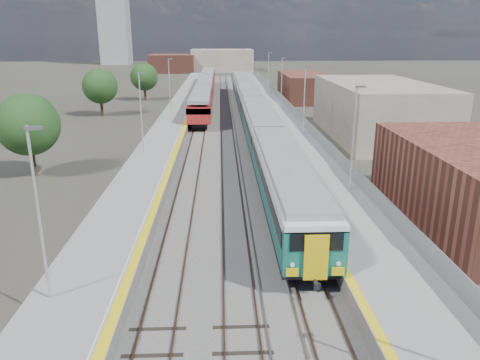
{
  "coord_description": "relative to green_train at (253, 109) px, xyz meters",
  "views": [
    {
      "loc": [
        -2.75,
        -10.03,
        11.87
      ],
      "look_at": [
        -1.46,
        20.83,
        2.2
      ],
      "focal_mm": 35.0,
      "sensor_mm": 36.0,
      "label": 1
    }
  ],
  "objects": [
    {
      "name": "ballast_bed",
      "position": [
        -3.75,
        0.94,
        -2.34
      ],
      "size": [
        10.5,
        155.0,
        0.06
      ],
      "primitive_type": "cube",
      "color": "#565451",
      "rests_on": "ground"
    },
    {
      "name": "ground",
      "position": [
        -1.5,
        -1.56,
        -2.37
      ],
      "size": [
        320.0,
        320.0,
        0.0
      ],
      "primitive_type": "plane",
      "color": "#47443A",
      "rests_on": "ground"
    },
    {
      "name": "tree_b",
      "position": [
        -22.17,
        9.82,
        2.05
      ],
      "size": [
        5.19,
        5.19,
        7.03
      ],
      "color": "#382619",
      "rests_on": "ground"
    },
    {
      "name": "tree_c",
      "position": [
        -18.25,
        26.91,
        1.94
      ],
      "size": [
        5.05,
        5.05,
        6.84
      ],
      "color": "#382619",
      "rests_on": "ground"
    },
    {
      "name": "platform_left",
      "position": [
        -10.55,
        0.93,
        -1.85
      ],
      "size": [
        4.3,
        155.0,
        8.52
      ],
      "color": "slate",
      "rests_on": "ground"
    },
    {
      "name": "tree_d",
      "position": [
        19.49,
        6.71,
        1.17
      ],
      "size": [
        4.16,
        4.16,
        5.63
      ],
      "color": "#382619",
      "rests_on": "ground"
    },
    {
      "name": "buildings",
      "position": [
        -19.62,
        87.04,
        8.33
      ],
      "size": [
        72.0,
        185.5,
        40.0
      ],
      "color": "brown",
      "rests_on": "ground"
    },
    {
      "name": "tracks",
      "position": [
        -3.15,
        2.61,
        -2.26
      ],
      "size": [
        8.96,
        160.0,
        0.17
      ],
      "color": "#4C3323",
      "rests_on": "ground"
    },
    {
      "name": "platform_right",
      "position": [
        3.78,
        0.93,
        -1.84
      ],
      "size": [
        4.7,
        155.0,
        8.52
      ],
      "color": "slate",
      "rests_on": "ground"
    },
    {
      "name": "green_train",
      "position": [
        0.0,
        0.0,
        0.0
      ],
      "size": [
        3.06,
        85.05,
        3.37
      ],
      "color": "black",
      "rests_on": "ground"
    },
    {
      "name": "red_train",
      "position": [
        -7.0,
        26.82,
        -0.1
      ],
      "size": [
        3.04,
        61.6,
        3.84
      ],
      "color": "black",
      "rests_on": "ground"
    },
    {
      "name": "tree_a",
      "position": [
        -20.59,
        -21.71,
        2.15
      ],
      "size": [
        5.3,
        5.3,
        7.19
      ],
      "color": "#382619",
      "rests_on": "ground"
    }
  ]
}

